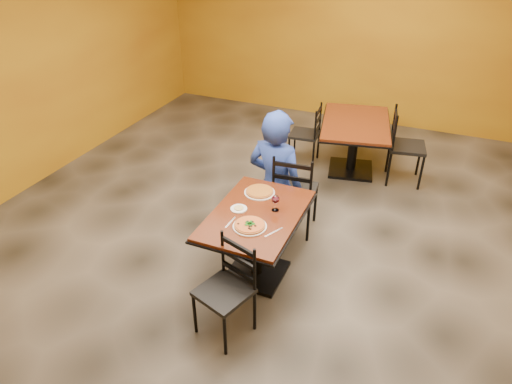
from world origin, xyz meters
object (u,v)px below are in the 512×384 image
at_px(diner, 276,171).
at_px(chair_main_near, 224,293).
at_px(chair_main_far, 295,191).
at_px(pizza_far, 260,191).
at_px(plate_far, 260,192).
at_px(wine_glass, 275,202).
at_px(side_plate, 239,209).
at_px(table_second, 355,135).
at_px(pizza_main, 250,225).
at_px(table_main, 256,230).
at_px(chair_second_right, 407,147).
at_px(plate_main, 250,226).
at_px(chair_second_left, 305,134).

bearing_deg(diner, chair_main_near, 104.52).
distance_m(chair_main_far, pizza_far, 0.67).
bearing_deg(plate_far, chair_main_far, 71.04).
distance_m(pizza_far, wine_glass, 0.35).
bearing_deg(diner, side_plate, 96.09).
bearing_deg(plate_far, table_second, 77.37).
height_order(plate_far, pizza_far, pizza_far).
bearing_deg(diner, chair_main_far, -167.64).
bearing_deg(side_plate, pizza_main, -46.49).
bearing_deg(side_plate, table_main, 0.88).
relative_size(plate_far, side_plate, 1.94).
relative_size(table_second, pizza_far, 5.35).
relative_size(chair_second_right, diner, 0.71).
bearing_deg(plate_far, table_main, -71.97).
relative_size(table_main, wine_glass, 6.83).
distance_m(table_main, wine_glass, 0.34).
bearing_deg(chair_main_far, pizza_far, 65.50).
xyz_separation_m(chair_main_far, pizza_main, (-0.05, -1.15, 0.27)).
relative_size(chair_main_near, plate_far, 2.89).
height_order(side_plate, wine_glass, wine_glass).
distance_m(chair_main_far, plate_far, 0.66).
height_order(chair_main_near, chair_main_far, chair_main_far).
bearing_deg(table_main, plate_main, -82.43).
bearing_deg(chair_main_near, table_main, 111.06).
height_order(chair_second_left, plate_far, chair_second_left).
height_order(plate_main, side_plate, same).
bearing_deg(pizza_far, pizza_main, -75.98).
xyz_separation_m(chair_second_right, wine_glass, (-0.95, -2.44, 0.33)).
bearing_deg(table_second, wine_glass, -95.54).
height_order(table_second, wine_glass, wine_glass).
bearing_deg(chair_second_right, wine_glass, 148.79).
xyz_separation_m(diner, wine_glass, (0.29, -0.79, 0.13)).
relative_size(table_second, plate_far, 4.83).
relative_size(chair_second_left, diner, 0.61).
relative_size(chair_second_right, pizza_main, 3.56).
relative_size(pizza_main, pizza_far, 1.01).
bearing_deg(chair_main_far, plate_far, 65.50).
relative_size(table_second, chair_second_left, 1.71).
relative_size(chair_main_far, pizza_main, 3.51).
xyz_separation_m(table_main, plate_main, (0.03, -0.23, 0.20)).
bearing_deg(wine_glass, pizza_far, 137.98).
bearing_deg(chair_second_right, chair_second_left, 80.01).
xyz_separation_m(table_second, plate_far, (-0.50, -2.21, 0.19)).
bearing_deg(diner, pizza_main, 107.20).
xyz_separation_m(chair_main_near, wine_glass, (0.11, 0.91, 0.39)).
bearing_deg(chair_main_near, pizza_main, 109.08).
xyz_separation_m(chair_main_near, chair_main_far, (0.05, 1.71, 0.05)).
xyz_separation_m(diner, pizza_far, (0.03, -0.56, 0.06)).
height_order(pizza_main, wine_glass, wine_glass).
height_order(table_main, pizza_far, pizza_far).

